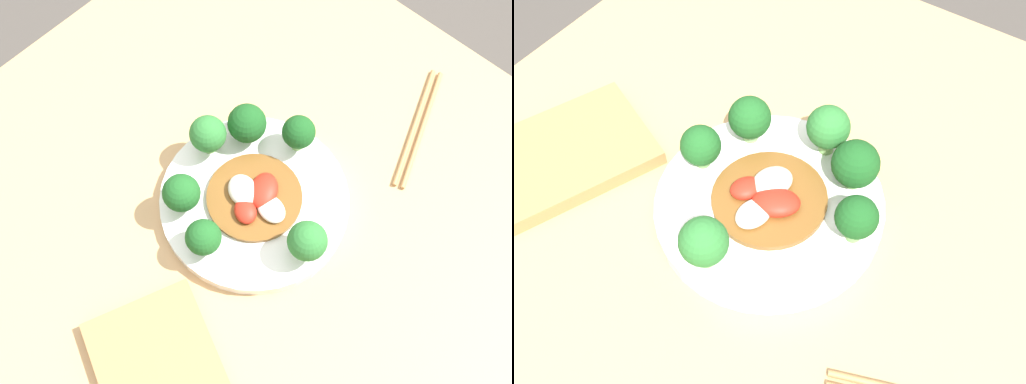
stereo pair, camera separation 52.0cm
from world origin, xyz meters
The scene contains 11 objects.
ground_plane centered at (0.00, 0.00, 0.00)m, with size 8.00×8.00×0.00m, color #4C4742.
table centered at (0.00, 0.00, 0.37)m, with size 0.92×0.88×0.73m.
plate centered at (0.00, 0.00, 0.74)m, with size 0.27×0.27×0.02m.
broccoli_northeast centered at (0.07, 0.07, 0.79)m, with size 0.05×0.05×0.06m.
broccoli_south centered at (0.01, -0.10, 0.79)m, with size 0.05×0.05×0.06m.
broccoli_southeast centered at (0.08, -0.07, 0.79)m, with size 0.06×0.06×0.06m.
broccoli_west centered at (-0.10, 0.01, 0.79)m, with size 0.05×0.05×0.07m.
broccoli_east centered at (0.10, -0.01, 0.79)m, with size 0.05×0.05×0.07m.
broccoli_north centered at (0.00, 0.10, 0.79)m, with size 0.05×0.05×0.06m.
stirfry_center centered at (0.00, 0.00, 0.76)m, with size 0.13×0.13×0.02m.
chopsticks centered at (-0.10, -0.26, 0.74)m, with size 0.10×0.21×0.01m.
Camera 1 is at (-0.24, 0.25, 1.52)m, focal length 42.00 mm.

